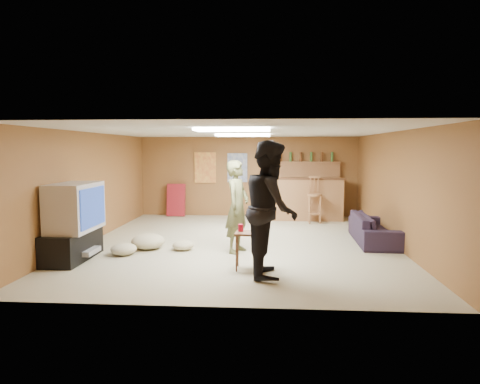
# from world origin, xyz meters

# --- Properties ---
(ground) EXTENTS (7.00, 7.00, 0.00)m
(ground) POSITION_xyz_m (0.00, 0.00, 0.00)
(ground) COLOR tan
(ground) RESTS_ON ground
(ceiling) EXTENTS (6.00, 7.00, 0.02)m
(ceiling) POSITION_xyz_m (0.00, 0.00, 2.20)
(ceiling) COLOR silver
(ceiling) RESTS_ON ground
(wall_back) EXTENTS (6.00, 0.02, 2.20)m
(wall_back) POSITION_xyz_m (0.00, 3.50, 1.10)
(wall_back) COLOR brown
(wall_back) RESTS_ON ground
(wall_front) EXTENTS (6.00, 0.02, 2.20)m
(wall_front) POSITION_xyz_m (0.00, -3.50, 1.10)
(wall_front) COLOR brown
(wall_front) RESTS_ON ground
(wall_left) EXTENTS (0.02, 7.00, 2.20)m
(wall_left) POSITION_xyz_m (-3.00, 0.00, 1.10)
(wall_left) COLOR brown
(wall_left) RESTS_ON ground
(wall_right) EXTENTS (0.02, 7.00, 2.20)m
(wall_right) POSITION_xyz_m (3.00, 0.00, 1.10)
(wall_right) COLOR brown
(wall_right) RESTS_ON ground
(tv_stand) EXTENTS (0.55, 1.30, 0.50)m
(tv_stand) POSITION_xyz_m (-2.72, -1.50, 0.25)
(tv_stand) COLOR black
(tv_stand) RESTS_ON ground
(dvd_box) EXTENTS (0.35, 0.50, 0.08)m
(dvd_box) POSITION_xyz_m (-2.50, -1.50, 0.15)
(dvd_box) COLOR #B2B2B7
(dvd_box) RESTS_ON tv_stand
(tv_body) EXTENTS (0.60, 1.10, 0.80)m
(tv_body) POSITION_xyz_m (-2.65, -1.50, 0.90)
(tv_body) COLOR #B2B2B7
(tv_body) RESTS_ON tv_stand
(tv_screen) EXTENTS (0.02, 0.95, 0.65)m
(tv_screen) POSITION_xyz_m (-2.34, -1.50, 0.90)
(tv_screen) COLOR navy
(tv_screen) RESTS_ON tv_body
(bar_counter) EXTENTS (2.00, 0.60, 1.10)m
(bar_counter) POSITION_xyz_m (1.50, 2.95, 0.55)
(bar_counter) COLOR brown
(bar_counter) RESTS_ON ground
(bar_lip) EXTENTS (2.10, 0.12, 0.05)m
(bar_lip) POSITION_xyz_m (1.50, 2.70, 1.10)
(bar_lip) COLOR #462816
(bar_lip) RESTS_ON bar_counter
(bar_shelf) EXTENTS (2.00, 0.18, 0.05)m
(bar_shelf) POSITION_xyz_m (1.50, 3.40, 1.50)
(bar_shelf) COLOR brown
(bar_shelf) RESTS_ON bar_backing
(bar_backing) EXTENTS (2.00, 0.14, 0.60)m
(bar_backing) POSITION_xyz_m (1.50, 3.42, 1.20)
(bar_backing) COLOR brown
(bar_backing) RESTS_ON bar_counter
(poster_left) EXTENTS (0.60, 0.03, 0.85)m
(poster_left) POSITION_xyz_m (-1.20, 3.46, 1.35)
(poster_left) COLOR #BF3F26
(poster_left) RESTS_ON wall_back
(poster_right) EXTENTS (0.55, 0.03, 0.80)m
(poster_right) POSITION_xyz_m (-0.30, 3.46, 1.35)
(poster_right) COLOR #334C99
(poster_right) RESTS_ON wall_back
(folding_chair_stack) EXTENTS (0.50, 0.26, 0.91)m
(folding_chair_stack) POSITION_xyz_m (-2.00, 3.30, 0.45)
(folding_chair_stack) COLOR maroon
(folding_chair_stack) RESTS_ON ground
(ceiling_panel_front) EXTENTS (1.20, 0.60, 0.04)m
(ceiling_panel_front) POSITION_xyz_m (0.00, -1.50, 2.17)
(ceiling_panel_front) COLOR white
(ceiling_panel_front) RESTS_ON ceiling
(ceiling_panel_back) EXTENTS (1.20, 0.60, 0.04)m
(ceiling_panel_back) POSITION_xyz_m (0.00, 1.20, 2.17)
(ceiling_panel_back) COLOR white
(ceiling_panel_back) RESTS_ON ceiling
(person_olive) EXTENTS (0.57, 0.70, 1.66)m
(person_olive) POSITION_xyz_m (0.02, -0.76, 0.83)
(person_olive) COLOR brown
(person_olive) RESTS_ON ground
(person_black) EXTENTS (0.78, 0.99, 1.99)m
(person_black) POSITION_xyz_m (0.62, -2.15, 1.00)
(person_black) COLOR black
(person_black) RESTS_ON ground
(sofa) EXTENTS (0.82, 1.94, 0.56)m
(sofa) POSITION_xyz_m (2.70, 0.24, 0.28)
(sofa) COLOR black
(sofa) RESTS_ON ground
(tray_table) EXTENTS (0.47, 0.39, 0.58)m
(tray_table) POSITION_xyz_m (0.30, -1.87, 0.29)
(tray_table) COLOR #462816
(tray_table) RESTS_ON ground
(cup_red_near) EXTENTS (0.09, 0.09, 0.11)m
(cup_red_near) POSITION_xyz_m (0.15, -1.80, 0.64)
(cup_red_near) COLOR #B70C2D
(cup_red_near) RESTS_ON tray_table
(cup_red_far) EXTENTS (0.11, 0.11, 0.11)m
(cup_red_far) POSITION_xyz_m (0.36, -1.97, 0.64)
(cup_red_far) COLOR #B70C2D
(cup_red_far) RESTS_ON tray_table
(cup_blue) EXTENTS (0.09, 0.09, 0.11)m
(cup_blue) POSITION_xyz_m (0.41, -1.75, 0.64)
(cup_blue) COLOR navy
(cup_blue) RESTS_ON tray_table
(bar_stool_left) EXTENTS (0.35, 0.35, 1.10)m
(bar_stool_left) POSITION_xyz_m (0.77, 2.80, 0.55)
(bar_stool_left) COLOR brown
(bar_stool_left) RESTS_ON ground
(bar_stool_right) EXTENTS (0.44, 0.44, 1.12)m
(bar_stool_right) POSITION_xyz_m (1.73, 2.40, 0.56)
(bar_stool_right) COLOR brown
(bar_stool_right) RESTS_ON ground
(cushion_near_tv) EXTENTS (0.73, 0.73, 0.28)m
(cushion_near_tv) POSITION_xyz_m (-1.67, -0.63, 0.14)
(cushion_near_tv) COLOR tan
(cushion_near_tv) RESTS_ON ground
(cushion_mid) EXTENTS (0.40, 0.40, 0.18)m
(cushion_mid) POSITION_xyz_m (-1.00, -0.68, 0.09)
(cushion_mid) COLOR tan
(cushion_mid) RESTS_ON ground
(cushion_far) EXTENTS (0.58, 0.58, 0.21)m
(cushion_far) POSITION_xyz_m (-1.97, -1.11, 0.10)
(cushion_far) COLOR tan
(cushion_far) RESTS_ON ground
(bottle_row) EXTENTS (1.76, 0.08, 0.26)m
(bottle_row) POSITION_xyz_m (1.44, 3.38, 1.65)
(bottle_row) COLOR #3F7233
(bottle_row) RESTS_ON bar_shelf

